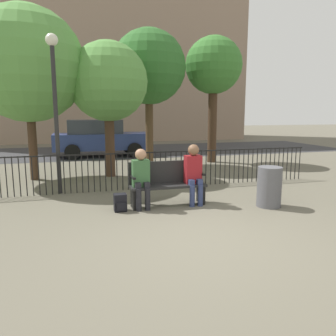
{
  "coord_description": "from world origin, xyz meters",
  "views": [
    {
      "loc": [
        -1.81,
        -4.5,
        1.93
      ],
      "look_at": [
        0.0,
        1.92,
        0.8
      ],
      "focal_mm": 35.0,
      "sensor_mm": 36.0,
      "label": 1
    }
  ],
  "objects_px": {
    "backpack": "(120,203)",
    "tree_2": "(214,67)",
    "parked_car_0": "(100,137)",
    "park_bench": "(167,182)",
    "tree_0": "(27,65)",
    "trash_bin": "(269,187)",
    "seated_person_0": "(141,175)",
    "seated_person_1": "(194,171)",
    "tree_1": "(149,68)",
    "tree_3": "(108,82)",
    "lamp_post": "(55,90)"
  },
  "relations": [
    {
      "from": "tree_2",
      "to": "trash_bin",
      "type": "distance_m",
      "value": 7.01
    },
    {
      "from": "seated_person_1",
      "to": "backpack",
      "type": "height_order",
      "value": "seated_person_1"
    },
    {
      "from": "park_bench",
      "to": "tree_0",
      "type": "bearing_deg",
      "value": 130.06
    },
    {
      "from": "backpack",
      "to": "seated_person_0",
      "type": "bearing_deg",
      "value": 9.91
    },
    {
      "from": "seated_person_1",
      "to": "tree_1",
      "type": "height_order",
      "value": "tree_1"
    },
    {
      "from": "backpack",
      "to": "trash_bin",
      "type": "relative_size",
      "value": 0.42
    },
    {
      "from": "tree_0",
      "to": "trash_bin",
      "type": "height_order",
      "value": "tree_0"
    },
    {
      "from": "seated_person_1",
      "to": "backpack",
      "type": "relative_size",
      "value": 3.68
    },
    {
      "from": "backpack",
      "to": "parked_car_0",
      "type": "relative_size",
      "value": 0.08
    },
    {
      "from": "tree_1",
      "to": "trash_bin",
      "type": "xyz_separation_m",
      "value": [
        1.22,
        -5.89,
        -3.07
      ]
    },
    {
      "from": "seated_person_0",
      "to": "tree_1",
      "type": "distance_m",
      "value": 6.15
    },
    {
      "from": "tree_2",
      "to": "backpack",
      "type": "bearing_deg",
      "value": -127.88
    },
    {
      "from": "tree_1",
      "to": "tree_3",
      "type": "relative_size",
      "value": 1.21
    },
    {
      "from": "tree_0",
      "to": "tree_3",
      "type": "height_order",
      "value": "tree_0"
    },
    {
      "from": "seated_person_1",
      "to": "parked_car_0",
      "type": "xyz_separation_m",
      "value": [
        -1.31,
        8.48,
        0.12
      ]
    },
    {
      "from": "park_bench",
      "to": "seated_person_1",
      "type": "bearing_deg",
      "value": -12.68
    },
    {
      "from": "seated_person_0",
      "to": "seated_person_1",
      "type": "bearing_deg",
      "value": 0.16
    },
    {
      "from": "lamp_post",
      "to": "seated_person_0",
      "type": "bearing_deg",
      "value": -46.96
    },
    {
      "from": "park_bench",
      "to": "tree_0",
      "type": "xyz_separation_m",
      "value": [
        -3.01,
        3.58,
        2.74
      ]
    },
    {
      "from": "tree_0",
      "to": "tree_3",
      "type": "distance_m",
      "value": 2.23
    },
    {
      "from": "trash_bin",
      "to": "tree_2",
      "type": "bearing_deg",
      "value": 77.69
    },
    {
      "from": "trash_bin",
      "to": "parked_car_0",
      "type": "bearing_deg",
      "value": 106.95
    },
    {
      "from": "tree_0",
      "to": "backpack",
      "type": "bearing_deg",
      "value": -62.25
    },
    {
      "from": "tree_2",
      "to": "tree_3",
      "type": "relative_size",
      "value": 1.19
    },
    {
      "from": "seated_person_0",
      "to": "tree_2",
      "type": "xyz_separation_m",
      "value": [
        3.91,
        5.51,
        2.93
      ]
    },
    {
      "from": "tree_0",
      "to": "trash_bin",
      "type": "relative_size",
      "value": 5.78
    },
    {
      "from": "tree_3",
      "to": "parked_car_0",
      "type": "xyz_separation_m",
      "value": [
        0.06,
        4.85,
        -1.96
      ]
    },
    {
      "from": "tree_1",
      "to": "tree_3",
      "type": "bearing_deg",
      "value": -133.68
    },
    {
      "from": "tree_3",
      "to": "trash_bin",
      "type": "distance_m",
      "value": 5.61
    },
    {
      "from": "tree_3",
      "to": "seated_person_1",
      "type": "bearing_deg",
      "value": -69.37
    },
    {
      "from": "tree_0",
      "to": "trash_bin",
      "type": "distance_m",
      "value": 7.16
    },
    {
      "from": "tree_0",
      "to": "tree_2",
      "type": "bearing_deg",
      "value": 15.96
    },
    {
      "from": "backpack",
      "to": "park_bench",
      "type": "bearing_deg",
      "value": 11.32
    },
    {
      "from": "seated_person_0",
      "to": "backpack",
      "type": "height_order",
      "value": "seated_person_0"
    },
    {
      "from": "backpack",
      "to": "seated_person_1",
      "type": "bearing_deg",
      "value": 2.95
    },
    {
      "from": "park_bench",
      "to": "lamp_post",
      "type": "relative_size",
      "value": 0.43
    },
    {
      "from": "trash_bin",
      "to": "tree_3",
      "type": "bearing_deg",
      "value": 123.81
    },
    {
      "from": "seated_person_1",
      "to": "trash_bin",
      "type": "relative_size",
      "value": 1.54
    },
    {
      "from": "tree_3",
      "to": "trash_bin",
      "type": "bearing_deg",
      "value": -56.19
    },
    {
      "from": "seated_person_0",
      "to": "tree_3",
      "type": "bearing_deg",
      "value": 93.86
    },
    {
      "from": "park_bench",
      "to": "seated_person_1",
      "type": "height_order",
      "value": "seated_person_1"
    },
    {
      "from": "backpack",
      "to": "tree_3",
      "type": "distance_m",
      "value": 4.56
    },
    {
      "from": "backpack",
      "to": "tree_2",
      "type": "height_order",
      "value": "tree_2"
    },
    {
      "from": "seated_person_0",
      "to": "parked_car_0",
      "type": "xyz_separation_m",
      "value": [
        -0.19,
        8.48,
        0.15
      ]
    },
    {
      "from": "seated_person_0",
      "to": "tree_0",
      "type": "height_order",
      "value": "tree_0"
    },
    {
      "from": "backpack",
      "to": "lamp_post",
      "type": "xyz_separation_m",
      "value": [
        -1.21,
        1.85,
        2.26
      ]
    },
    {
      "from": "seated_person_1",
      "to": "park_bench",
      "type": "bearing_deg",
      "value": 167.32
    },
    {
      "from": "seated_person_1",
      "to": "trash_bin",
      "type": "xyz_separation_m",
      "value": [
        1.45,
        -0.58,
        -0.31
      ]
    },
    {
      "from": "backpack",
      "to": "tree_1",
      "type": "xyz_separation_m",
      "value": [
        1.8,
        5.39,
        3.32
      ]
    },
    {
      "from": "park_bench",
      "to": "seated_person_0",
      "type": "relative_size",
      "value": 1.31
    }
  ]
}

